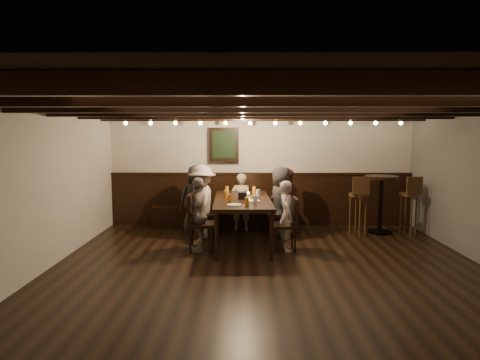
{
  "coord_description": "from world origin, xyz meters",
  "views": [
    {
      "loc": [
        -0.36,
        -5.74,
        1.99
      ],
      "look_at": [
        -0.44,
        1.3,
        1.22
      ],
      "focal_mm": 32.0,
      "sensor_mm": 36.0,
      "label": 1
    }
  ],
  "objects_px": {
    "person_bench_left": "(196,199)",
    "person_bench_centre": "(241,202)",
    "dining_table": "(242,202)",
    "bar_stool_left": "(358,213)",
    "chair_right_far": "(285,234)",
    "chair_left_far": "(201,234)",
    "person_bench_right": "(286,201)",
    "bar_stool_right": "(408,213)",
    "high_top_table": "(381,196)",
    "person_left_near": "(202,202)",
    "chair_right_near": "(279,222)",
    "chair_left_near": "(204,223)",
    "person_left_far": "(199,214)",
    "person_right_near": "(281,202)",
    "person_right_far": "(287,216)"
  },
  "relations": [
    {
      "from": "dining_table",
      "to": "chair_right_near",
      "type": "bearing_deg",
      "value": 31.99
    },
    {
      "from": "person_bench_right",
      "to": "person_left_near",
      "type": "xyz_separation_m",
      "value": [
        -1.63,
        -0.51,
        0.06
      ]
    },
    {
      "from": "chair_right_near",
      "to": "bar_stool_right",
      "type": "height_order",
      "value": "bar_stool_right"
    },
    {
      "from": "chair_left_far",
      "to": "dining_table",
      "type": "bearing_deg",
      "value": 121.99
    },
    {
      "from": "person_left_far",
      "to": "chair_left_near",
      "type": "bearing_deg",
      "value": 178.1
    },
    {
      "from": "dining_table",
      "to": "bar_stool_right",
      "type": "height_order",
      "value": "bar_stool_right"
    },
    {
      "from": "chair_right_near",
      "to": "person_right_far",
      "type": "height_order",
      "value": "person_right_far"
    },
    {
      "from": "person_bench_centre",
      "to": "bar_stool_left",
      "type": "height_order",
      "value": "person_bench_centre"
    },
    {
      "from": "dining_table",
      "to": "bar_stool_left",
      "type": "distance_m",
      "value": 2.37
    },
    {
      "from": "person_left_near",
      "to": "bar_stool_left",
      "type": "height_order",
      "value": "person_left_near"
    },
    {
      "from": "chair_right_far",
      "to": "bar_stool_right",
      "type": "xyz_separation_m",
      "value": [
        2.52,
        1.15,
        0.16
      ]
    },
    {
      "from": "person_bench_centre",
      "to": "bar_stool_right",
      "type": "relative_size",
      "value": 1.01
    },
    {
      "from": "dining_table",
      "to": "chair_left_far",
      "type": "distance_m",
      "value": 0.97
    },
    {
      "from": "chair_right_far",
      "to": "person_right_near",
      "type": "distance_m",
      "value": 0.99
    },
    {
      "from": "person_left_far",
      "to": "high_top_table",
      "type": "height_order",
      "value": "person_left_far"
    },
    {
      "from": "person_bench_right",
      "to": "person_right_near",
      "type": "distance_m",
      "value": 0.48
    },
    {
      "from": "bar_stool_left",
      "to": "person_bench_centre",
      "type": "bearing_deg",
      "value": 171.3
    },
    {
      "from": "chair_right_far",
      "to": "bar_stool_right",
      "type": "distance_m",
      "value": 2.77
    },
    {
      "from": "dining_table",
      "to": "bar_stool_left",
      "type": "relative_size",
      "value": 1.91
    },
    {
      "from": "high_top_table",
      "to": "chair_left_far",
      "type": "bearing_deg",
      "value": -158.61
    },
    {
      "from": "dining_table",
      "to": "person_bench_left",
      "type": "relative_size",
      "value": 1.63
    },
    {
      "from": "person_left_far",
      "to": "chair_right_near",
      "type": "bearing_deg",
      "value": 121.47
    },
    {
      "from": "dining_table",
      "to": "person_bench_centre",
      "type": "relative_size",
      "value": 1.88
    },
    {
      "from": "person_bench_right",
      "to": "chair_right_far",
      "type": "bearing_deg",
      "value": 82.37
    },
    {
      "from": "person_bench_left",
      "to": "person_left_near",
      "type": "bearing_deg",
      "value": 108.43
    },
    {
      "from": "chair_right_far",
      "to": "person_left_far",
      "type": "xyz_separation_m",
      "value": [
        -1.47,
        -0.05,
        0.35
      ]
    },
    {
      "from": "person_bench_left",
      "to": "bar_stool_left",
      "type": "height_order",
      "value": "person_bench_left"
    },
    {
      "from": "person_bench_left",
      "to": "high_top_table",
      "type": "xyz_separation_m",
      "value": [
        3.68,
        0.01,
        0.07
      ]
    },
    {
      "from": "chair_left_far",
      "to": "chair_right_far",
      "type": "height_order",
      "value": "chair_left_far"
    },
    {
      "from": "bar_stool_right",
      "to": "person_bench_centre",
      "type": "bearing_deg",
      "value": 164.02
    },
    {
      "from": "chair_left_near",
      "to": "person_bench_right",
      "type": "bearing_deg",
      "value": 105.52
    },
    {
      "from": "chair_left_near",
      "to": "person_bench_right",
      "type": "xyz_separation_m",
      "value": [
        1.6,
        0.5,
        0.35
      ]
    },
    {
      "from": "person_bench_left",
      "to": "person_left_near",
      "type": "relative_size",
      "value": 0.98
    },
    {
      "from": "chair_left_near",
      "to": "person_right_far",
      "type": "height_order",
      "value": "person_right_far"
    },
    {
      "from": "person_bench_right",
      "to": "person_left_near",
      "type": "relative_size",
      "value": 0.92
    },
    {
      "from": "chair_right_far",
      "to": "chair_left_far",
      "type": "bearing_deg",
      "value": 90.0
    },
    {
      "from": "chair_right_far",
      "to": "person_bench_left",
      "type": "distance_m",
      "value": 2.15
    },
    {
      "from": "high_top_table",
      "to": "bar_stool_left",
      "type": "distance_m",
      "value": 0.63
    },
    {
      "from": "chair_right_far",
      "to": "person_left_near",
      "type": "distance_m",
      "value": 1.77
    },
    {
      "from": "person_bench_left",
      "to": "person_right_near",
      "type": "xyz_separation_m",
      "value": [
        1.66,
        -0.39,
        -0.0
      ]
    },
    {
      "from": "person_left_near",
      "to": "bar_stool_left",
      "type": "xyz_separation_m",
      "value": [
        3.02,
        0.25,
        -0.27
      ]
    },
    {
      "from": "person_bench_centre",
      "to": "dining_table",
      "type": "bearing_deg",
      "value": 90.0
    },
    {
      "from": "person_right_far",
      "to": "high_top_table",
      "type": "bearing_deg",
      "value": -58.68
    },
    {
      "from": "person_bench_left",
      "to": "person_bench_right",
      "type": "height_order",
      "value": "person_bench_left"
    },
    {
      "from": "chair_right_far",
      "to": "bar_stool_left",
      "type": "xyz_separation_m",
      "value": [
        1.52,
        1.1,
        0.16
      ]
    },
    {
      "from": "person_bench_left",
      "to": "person_bench_centre",
      "type": "height_order",
      "value": "person_bench_left"
    },
    {
      "from": "bar_stool_left",
      "to": "chair_left_far",
      "type": "bearing_deg",
      "value": -158.16
    },
    {
      "from": "chair_left_near",
      "to": "chair_right_far",
      "type": "height_order",
      "value": "chair_left_near"
    },
    {
      "from": "dining_table",
      "to": "person_left_far",
      "type": "xyz_separation_m",
      "value": [
        -0.73,
        -0.48,
        -0.13
      ]
    },
    {
      "from": "person_left_near",
      "to": "dining_table",
      "type": "bearing_deg",
      "value": 59.04
    }
  ]
}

